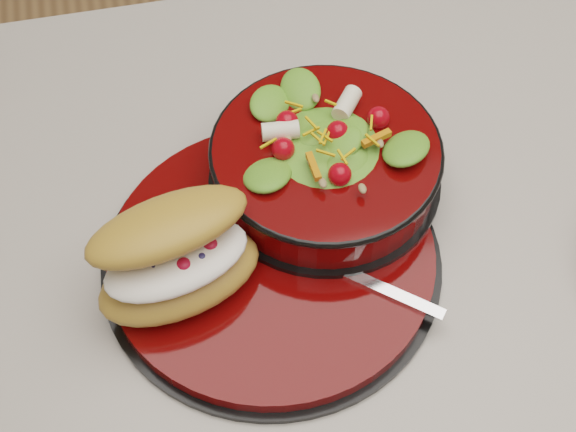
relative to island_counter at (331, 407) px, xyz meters
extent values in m
cube|color=white|center=(0.00, 0.00, -0.02)|extent=(1.16, 0.66, 0.86)
cube|color=#AEA99F|center=(0.00, 0.00, 0.43)|extent=(1.24, 0.74, 0.04)
cylinder|color=black|center=(-0.08, -0.02, 0.45)|extent=(0.32, 0.32, 0.01)
cylinder|color=#540402|center=(-0.08, -0.02, 0.46)|extent=(0.30, 0.30, 0.01)
torus|color=black|center=(-0.07, -0.03, 0.46)|extent=(0.17, 0.17, 0.01)
cylinder|color=black|center=(-0.02, 0.05, 0.47)|extent=(0.22, 0.22, 0.01)
cylinder|color=#540402|center=(-0.02, 0.05, 0.49)|extent=(0.21, 0.21, 0.04)
torus|color=black|center=(-0.02, 0.05, 0.51)|extent=(0.22, 0.22, 0.01)
ellipsoid|color=#427C22|center=(-0.02, 0.05, 0.51)|extent=(0.18, 0.18, 0.07)
sphere|color=red|center=(0.03, 0.05, 0.55)|extent=(0.02, 0.02, 0.02)
sphere|color=red|center=(0.00, 0.09, 0.55)|extent=(0.02, 0.02, 0.02)
sphere|color=red|center=(-0.05, 0.08, 0.55)|extent=(0.02, 0.02, 0.02)
sphere|color=red|center=(-0.05, 0.02, 0.55)|extent=(0.02, 0.02, 0.02)
sphere|color=red|center=(0.00, 0.01, 0.55)|extent=(0.02, 0.02, 0.02)
cylinder|color=silver|center=(0.01, 0.09, 0.55)|extent=(0.03, 0.04, 0.02)
cylinder|color=silver|center=(-0.05, 0.07, 0.55)|extent=(0.04, 0.03, 0.02)
cube|color=orange|center=(-0.03, 0.02, 0.55)|extent=(0.03, 0.03, 0.01)
cube|color=orange|center=(0.03, 0.04, 0.55)|extent=(0.03, 0.02, 0.01)
ellipsoid|color=#AF7A35|center=(-0.17, -0.04, 0.49)|extent=(0.16, 0.11, 0.04)
ellipsoid|color=white|center=(-0.17, -0.04, 0.51)|extent=(0.14, 0.10, 0.02)
ellipsoid|color=#AF7A35|center=(-0.17, -0.02, 0.54)|extent=(0.16, 0.10, 0.04)
sphere|color=#B70D21|center=(-0.19, -0.04, 0.52)|extent=(0.02, 0.02, 0.02)
sphere|color=#B70D21|center=(-0.16, -0.05, 0.52)|extent=(0.02, 0.02, 0.02)
sphere|color=#B70D21|center=(-0.14, -0.04, 0.52)|extent=(0.02, 0.02, 0.02)
sphere|color=#191947|center=(-0.18, -0.03, 0.52)|extent=(0.01, 0.01, 0.01)
sphere|color=#191947|center=(-0.15, -0.04, 0.52)|extent=(0.01, 0.01, 0.01)
sphere|color=#191947|center=(-0.17, -0.04, 0.52)|extent=(0.01, 0.01, 0.01)
sphere|color=#191947|center=(-0.15, -0.05, 0.52)|extent=(0.01, 0.01, 0.01)
sphere|color=#191947|center=(-0.19, -0.05, 0.52)|extent=(0.01, 0.01, 0.01)
sphere|color=#191947|center=(-0.15, -0.03, 0.52)|extent=(0.01, 0.01, 0.01)
cube|color=silver|center=(0.00, -0.08, 0.47)|extent=(0.10, 0.09, 0.00)
cube|color=silver|center=(-0.05, -0.03, 0.47)|extent=(0.04, 0.04, 0.00)
camera|label=1|loc=(-0.15, -0.41, 1.08)|focal=50.00mm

